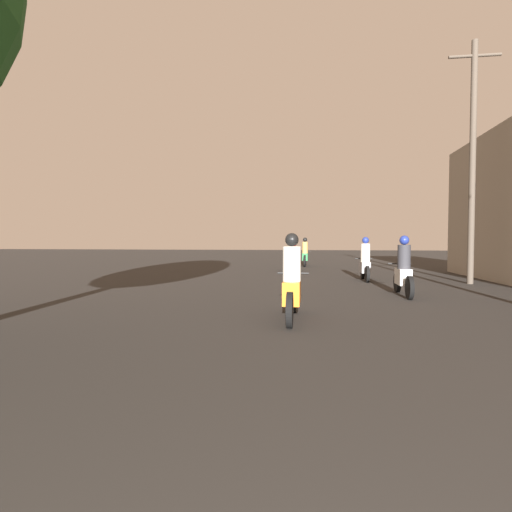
# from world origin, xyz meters

# --- Properties ---
(motorcycle_orange) EXTENTS (0.60, 2.00, 1.57)m
(motorcycle_orange) POSITION_xyz_m (-0.88, 7.34, 0.63)
(motorcycle_orange) COLOR black
(motorcycle_orange) RESTS_ON ground_plane
(motorcycle_white) EXTENTS (0.60, 2.00, 1.56)m
(motorcycle_white) POSITION_xyz_m (1.82, 10.89, 0.63)
(motorcycle_white) COLOR black
(motorcycle_white) RESTS_ON ground_plane
(motorcycle_silver) EXTENTS (0.60, 1.86, 1.56)m
(motorcycle_silver) POSITION_xyz_m (1.34, 14.74, 0.63)
(motorcycle_silver) COLOR black
(motorcycle_silver) RESTS_ON ground_plane
(motorcycle_black) EXTENTS (0.60, 2.08, 1.58)m
(motorcycle_black) POSITION_xyz_m (-1.44, 19.10, 0.63)
(motorcycle_black) COLOR black
(motorcycle_black) RESTS_ON ground_plane
(motorcycle_green) EXTENTS (0.60, 2.04, 1.59)m
(motorcycle_green) POSITION_xyz_m (-0.92, 22.52, 0.63)
(motorcycle_green) COLOR black
(motorcycle_green) RESTS_ON ground_plane
(utility_pole_far) EXTENTS (1.60, 0.20, 7.91)m
(utility_pole_far) POSITION_xyz_m (4.65, 14.16, 4.12)
(utility_pole_far) COLOR #4C4238
(utility_pole_far) RESTS_ON ground_plane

